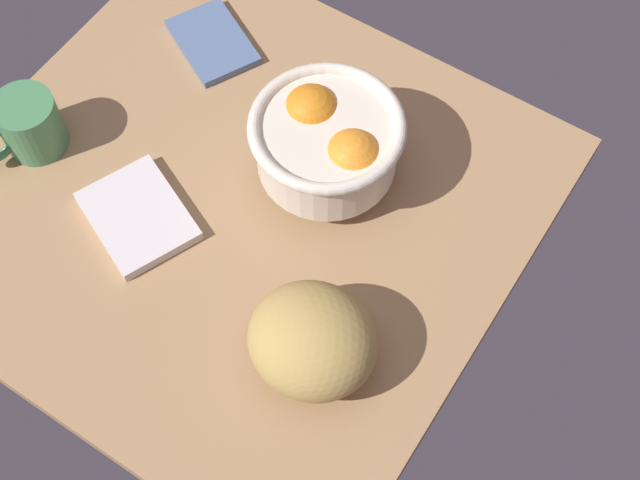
# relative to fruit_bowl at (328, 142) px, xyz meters

# --- Properties ---
(ground_plane) EXTENTS (0.68, 0.66, 0.03)m
(ground_plane) POSITION_rel_fruit_bowl_xyz_m (-0.07, -0.10, -0.08)
(ground_plane) COLOR #A57D53
(fruit_bowl) EXTENTS (0.19, 0.19, 0.11)m
(fruit_bowl) POSITION_rel_fruit_bowl_xyz_m (0.00, 0.00, 0.00)
(fruit_bowl) COLOR silver
(fruit_bowl) RESTS_ON ground
(bread_loaf) EXTENTS (0.15, 0.14, 0.10)m
(bread_loaf) POSITION_rel_fruit_bowl_xyz_m (0.12, -0.22, -0.02)
(bread_loaf) COLOR tan
(bread_loaf) RESTS_ON ground
(napkin_folded) EXTENTS (0.17, 0.15, 0.01)m
(napkin_folded) POSITION_rel_fruit_bowl_xyz_m (-0.16, -0.18, -0.06)
(napkin_folded) COLOR silver
(napkin_folded) RESTS_ON ground
(napkin_spare) EXTENTS (0.15, 0.13, 0.01)m
(napkin_spare) POSITION_rel_fruit_bowl_xyz_m (-0.24, 0.09, -0.06)
(napkin_spare) COLOR slate
(napkin_spare) RESTS_ON ground
(mug) EXTENTS (0.08, 0.12, 0.08)m
(mug) POSITION_rel_fruit_bowl_xyz_m (-0.34, -0.17, -0.03)
(mug) COLOR #458655
(mug) RESTS_ON ground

